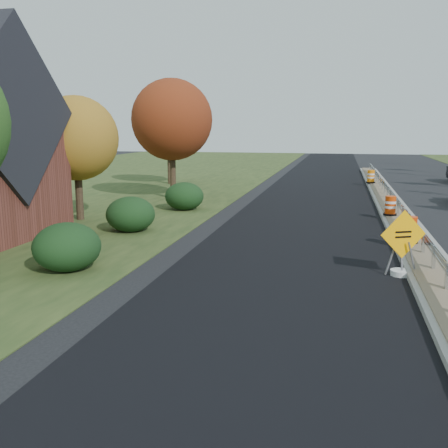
% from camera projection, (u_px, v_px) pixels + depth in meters
% --- Properties ---
extents(ground, '(140.00, 140.00, 0.00)m').
position_uv_depth(ground, '(414.00, 246.00, 18.86)').
color(ground, black).
rests_on(ground, ground).
extents(grass_verge_near, '(30.00, 120.00, 0.03)m').
position_uv_depth(grass_verge_near, '(19.00, 193.00, 33.78)').
color(grass_verge_near, '#2B3F1B').
rests_on(grass_verge_near, ground).
extents(milled_overlay, '(7.20, 120.00, 0.01)m').
position_uv_depth(milled_overlay, '(312.00, 203.00, 29.41)').
color(milled_overlay, black).
rests_on(milled_overlay, ground).
extents(median, '(1.60, 55.00, 0.23)m').
position_uv_depth(median, '(394.00, 210.00, 26.49)').
color(median, gray).
rests_on(median, ground).
extents(guardrail, '(0.10, 46.15, 0.72)m').
position_uv_depth(guardrail, '(392.00, 196.00, 27.33)').
color(guardrail, silver).
rests_on(guardrail, median).
extents(hedge_south, '(2.09, 2.09, 1.52)m').
position_uv_depth(hedge_south, '(67.00, 247.00, 15.44)').
color(hedge_south, black).
rests_on(hedge_south, ground).
extents(hedge_mid, '(2.09, 2.09, 1.52)m').
position_uv_depth(hedge_mid, '(131.00, 214.00, 21.29)').
color(hedge_mid, black).
rests_on(hedge_mid, ground).
extents(hedge_north, '(2.09, 2.09, 1.52)m').
position_uv_depth(hedge_north, '(184.00, 196.00, 26.91)').
color(hedge_north, black).
rests_on(hedge_north, ground).
extents(tree_near_yellow, '(3.96, 3.96, 5.88)m').
position_uv_depth(tree_near_yellow, '(76.00, 139.00, 23.39)').
color(tree_near_yellow, '#473523').
rests_on(tree_near_yellow, ground).
extents(tree_near_red, '(4.95, 4.95, 7.35)m').
position_uv_depth(tree_near_red, '(172.00, 120.00, 30.41)').
color(tree_near_red, '#473523').
rests_on(tree_near_red, ground).
extents(tree_near_back, '(4.29, 4.29, 6.37)m').
position_uv_depth(tree_near_back, '(169.00, 130.00, 38.85)').
color(tree_near_back, '#473523').
rests_on(tree_near_back, ground).
extents(caution_sign, '(1.34, 0.63, 2.00)m').
position_uv_depth(caution_sign, '(402.00, 259.00, 14.91)').
color(caution_sign, white).
rests_on(caution_sign, ground).
extents(barrel_median_near, '(0.66, 0.66, 0.96)m').
position_uv_depth(barrel_median_near, '(409.00, 230.00, 18.28)').
color(barrel_median_near, black).
rests_on(barrel_median_near, median).
extents(barrel_median_mid, '(0.63, 0.63, 0.93)m').
position_uv_depth(barrel_median_mid, '(390.00, 206.00, 24.03)').
color(barrel_median_mid, black).
rests_on(barrel_median_mid, median).
extents(barrel_median_far, '(0.68, 0.68, 0.99)m').
position_uv_depth(barrel_median_far, '(371.00, 177.00, 38.15)').
color(barrel_median_far, black).
rests_on(barrel_median_far, median).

